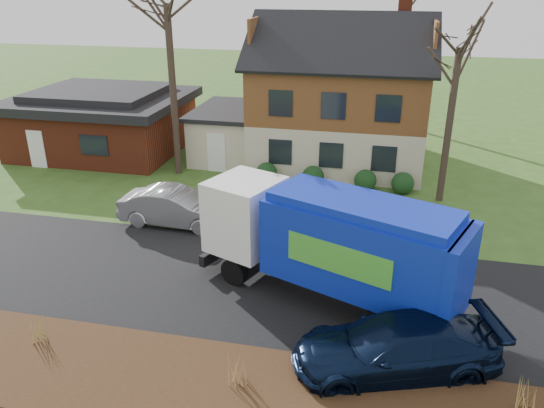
# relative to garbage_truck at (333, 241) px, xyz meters

# --- Properties ---
(ground) EXTENTS (120.00, 120.00, 0.00)m
(ground) POSITION_rel_garbage_truck_xyz_m (-3.25, 0.36, -2.16)
(ground) COLOR #34511B
(ground) RESTS_ON ground
(road) EXTENTS (80.00, 7.00, 0.02)m
(road) POSITION_rel_garbage_truck_xyz_m (-3.25, 0.36, -2.15)
(road) COLOR black
(road) RESTS_ON ground
(mulch_verge) EXTENTS (80.00, 3.50, 0.30)m
(mulch_verge) POSITION_rel_garbage_truck_xyz_m (-3.25, -4.94, -2.01)
(mulch_verge) COLOR black
(mulch_verge) RESTS_ON ground
(main_house) EXTENTS (12.95, 8.95, 9.26)m
(main_house) POSITION_rel_garbage_truck_xyz_m (-1.76, 14.27, 1.87)
(main_house) COLOR beige
(main_house) RESTS_ON ground
(ranch_house) EXTENTS (9.80, 8.20, 3.70)m
(ranch_house) POSITION_rel_garbage_truck_xyz_m (-15.25, 13.36, -0.34)
(ranch_house) COLOR maroon
(ranch_house) RESTS_ON ground
(garbage_truck) EXTENTS (8.97, 5.43, 3.74)m
(garbage_truck) POSITION_rel_garbage_truck_xyz_m (0.00, 0.00, 0.00)
(garbage_truck) COLOR black
(garbage_truck) RESTS_ON ground
(silver_sedan) EXTENTS (4.85, 1.88, 1.57)m
(silver_sedan) POSITION_rel_garbage_truck_xyz_m (-7.05, 4.35, -1.37)
(silver_sedan) COLOR #929398
(silver_sedan) RESTS_ON ground
(navy_wagon) EXTENTS (5.89, 3.87, 1.59)m
(navy_wagon) POSITION_rel_garbage_truck_xyz_m (2.05, -3.04, -1.36)
(navy_wagon) COLOR black
(navy_wagon) RESTS_ON ground
(tree_front_east) EXTENTS (3.60, 3.60, 10.00)m
(tree_front_east) POSITION_rel_garbage_truck_xyz_m (4.07, 9.52, 5.97)
(tree_front_east) COLOR #382B21
(tree_front_east) RESTS_ON ground
(grass_clump_west) EXTENTS (0.32, 0.26, 0.84)m
(grass_clump_west) POSITION_rel_garbage_truck_xyz_m (-7.74, -4.24, -1.44)
(grass_clump_west) COLOR #AA8F4B
(grass_clump_west) RESTS_ON mulch_verge
(grass_clump_mid) EXTENTS (0.34, 0.28, 0.95)m
(grass_clump_mid) POSITION_rel_garbage_truck_xyz_m (-1.82, -4.66, -1.38)
(grass_clump_mid) COLOR tan
(grass_clump_mid) RESTS_ON mulch_verge
(grass_clump_east) EXTENTS (0.39, 0.32, 0.97)m
(grass_clump_east) POSITION_rel_garbage_truck_xyz_m (5.04, -4.10, -1.37)
(grass_clump_east) COLOR #A9884A
(grass_clump_east) RESTS_ON mulch_verge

